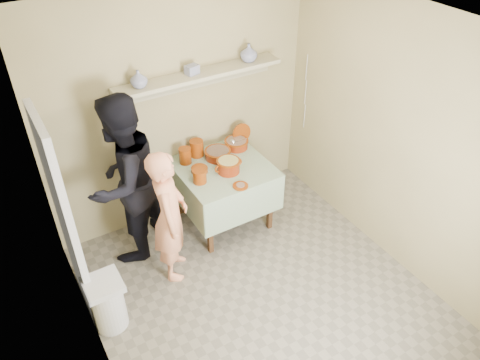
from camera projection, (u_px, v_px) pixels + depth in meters
ground at (266, 303)px, 4.52m from camera, size 3.50×3.50×0.00m
tile_panel at (66, 221)px, 3.98m from camera, size 0.06×0.70×2.00m
plate_stack_a at (185, 156)px, 5.06m from camera, size 0.14×0.14×0.18m
plate_stack_b at (197, 148)px, 5.17m from camera, size 0.16×0.16×0.19m
bowl_stack at (200, 176)px, 4.78m from camera, size 0.14×0.14×0.14m
empty_bowl at (199, 170)px, 4.95m from camera, size 0.18×0.18×0.05m
propped_lid at (242, 133)px, 5.39m from camera, size 0.23×0.05×0.23m
vase_right at (249, 53)px, 4.89m from camera, size 0.19×0.19×0.19m
vase_left at (139, 79)px, 4.38m from camera, size 0.18×0.18×0.17m
ceramic_box at (192, 70)px, 4.65m from camera, size 0.15×0.12×0.09m
person_cook at (170, 216)px, 4.45m from camera, size 0.53×0.62×1.44m
person_helper at (124, 181)px, 4.58m from camera, size 1.12×1.06×1.82m
room_shell at (274, 166)px, 3.56m from camera, size 3.04×3.54×2.62m
serving_table at (223, 175)px, 5.12m from camera, size 0.97×0.97×0.76m
cazuela_meat_a at (218, 153)px, 5.15m from camera, size 0.30×0.30×0.10m
cazuela_meat_b at (236, 143)px, 5.32m from camera, size 0.28×0.28×0.10m
ladle at (233, 142)px, 5.25m from camera, size 0.08×0.26×0.19m
cazuela_rice at (228, 165)px, 4.92m from camera, size 0.33×0.25×0.14m
front_plate at (240, 186)px, 4.75m from camera, size 0.16×0.16×0.03m
wall_shelf at (199, 76)px, 4.75m from camera, size 1.80×0.25×0.21m
trash_bin at (107, 303)px, 4.16m from camera, size 0.32×0.32×0.56m
electrical_cord at (306, 92)px, 5.40m from camera, size 0.01×0.05×0.90m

